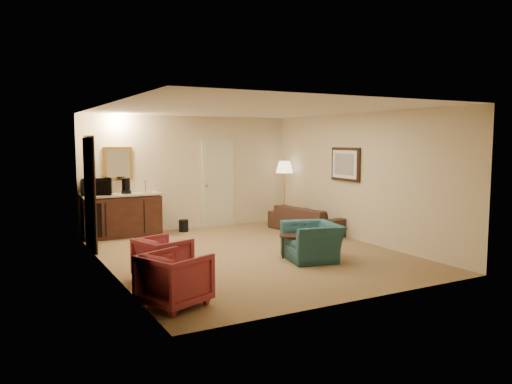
% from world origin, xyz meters
% --- Properties ---
extents(ground, '(6.00, 6.00, 0.00)m').
position_xyz_m(ground, '(0.00, 0.00, 0.00)').
color(ground, olive).
rests_on(ground, ground).
extents(room_walls, '(5.02, 6.01, 2.61)m').
position_xyz_m(room_walls, '(-0.10, 0.77, 1.72)').
color(room_walls, beige).
rests_on(room_walls, ground).
extents(wetbar_cabinet, '(1.64, 0.58, 0.92)m').
position_xyz_m(wetbar_cabinet, '(-1.65, 2.72, 0.46)').
color(wetbar_cabinet, '#3E1F13').
rests_on(wetbar_cabinet, ground).
extents(sofa, '(0.88, 2.01, 0.76)m').
position_xyz_m(sofa, '(2.15, 1.30, 0.38)').
color(sofa, black).
rests_on(sofa, ground).
extents(teal_armchair, '(0.83, 1.09, 0.85)m').
position_xyz_m(teal_armchair, '(0.74, -0.90, 0.43)').
color(teal_armchair, '#1F474F').
rests_on(teal_armchair, ground).
extents(rose_chair_near, '(0.81, 0.84, 0.69)m').
position_xyz_m(rose_chair_near, '(-1.90, -0.85, 0.35)').
color(rose_chair_near, maroon).
rests_on(rose_chair_near, ground).
extents(rose_chair_far, '(0.91, 0.93, 0.75)m').
position_xyz_m(rose_chair_far, '(-2.15, -2.08, 0.37)').
color(rose_chair_far, maroon).
rests_on(rose_chair_far, ground).
extents(coffee_table, '(0.81, 0.61, 0.43)m').
position_xyz_m(coffee_table, '(0.60, -0.70, 0.21)').
color(coffee_table, black).
rests_on(coffee_table, ground).
extents(floor_lamp, '(0.51, 0.51, 1.56)m').
position_xyz_m(floor_lamp, '(2.20, 2.40, 0.78)').
color(floor_lamp, gold).
rests_on(floor_lamp, ground).
extents(waste_bin, '(0.27, 0.27, 0.27)m').
position_xyz_m(waste_bin, '(-0.30, 2.65, 0.13)').
color(waste_bin, black).
rests_on(waste_bin, ground).
extents(microwave, '(0.66, 0.47, 0.41)m').
position_xyz_m(microwave, '(-2.15, 2.75, 1.12)').
color(microwave, black).
rests_on(microwave, wetbar_cabinet).
extents(coffee_maker, '(0.21, 0.21, 0.33)m').
position_xyz_m(coffee_maker, '(-1.55, 2.70, 1.09)').
color(coffee_maker, black).
rests_on(coffee_maker, wetbar_cabinet).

